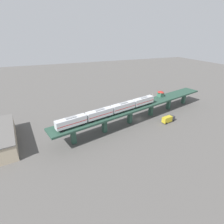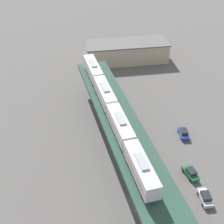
# 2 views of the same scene
# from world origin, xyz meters

# --- Properties ---
(ground_plane) EXTENTS (400.00, 400.00, 0.00)m
(ground_plane) POSITION_xyz_m (0.00, 0.00, 0.00)
(ground_plane) COLOR #514F4C
(elevated_viaduct) EXTENTS (30.68, 91.25, 8.03)m
(elevated_viaduct) POSITION_xyz_m (0.05, -0.18, 6.88)
(elevated_viaduct) COLOR #244135
(elevated_viaduct) RESTS_ON ground
(subway_train) EXTENTS (14.91, 48.97, 4.45)m
(subway_train) POSITION_xyz_m (-5.86, 17.49, 10.57)
(subway_train) COLOR silver
(subway_train) RESTS_ON elevated_viaduct
(signal_hut) EXTENTS (3.91, 3.91, 3.40)m
(signal_hut) POSITION_xyz_m (6.76, -16.98, 9.82)
(signal_hut) COLOR #33604C
(signal_hut) RESTS_ON elevated_viaduct
(street_car_green) EXTENTS (3.14, 4.75, 1.89)m
(street_car_green) POSITION_xyz_m (10.62, 6.89, 0.94)
(street_car_green) COLOR #1E6638
(street_car_green) RESTS_ON ground
(street_car_blue) EXTENTS (2.12, 4.48, 1.89)m
(street_car_blue) POSITION_xyz_m (11.90, 20.08, 0.94)
(street_car_blue) COLOR #233D93
(street_car_blue) RESTS_ON ground
(street_car_silver) EXTENTS (2.24, 4.54, 1.89)m
(street_car_silver) POSITION_xyz_m (12.03, 0.38, 0.94)
(street_car_silver) COLOR #B7BABF
(street_car_silver) RESTS_ON ground
(delivery_truck) EXTENTS (3.58, 7.50, 3.20)m
(delivery_truck) POSITION_xyz_m (-8.24, -11.76, 1.76)
(delivery_truck) COLOR #333338
(delivery_truck) RESTS_ON ground
(street_lamp) EXTENTS (0.44, 0.44, 6.94)m
(street_lamp) POSITION_xyz_m (15.10, -17.79, 4.11)
(street_lamp) COLOR black
(street_lamp) RESTS_ON ground
(warehouse_building) EXTENTS (29.68, 13.96, 6.80)m
(warehouse_building) POSITION_xyz_m (0.39, 61.95, 3.41)
(warehouse_building) COLOR tan
(warehouse_building) RESTS_ON ground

